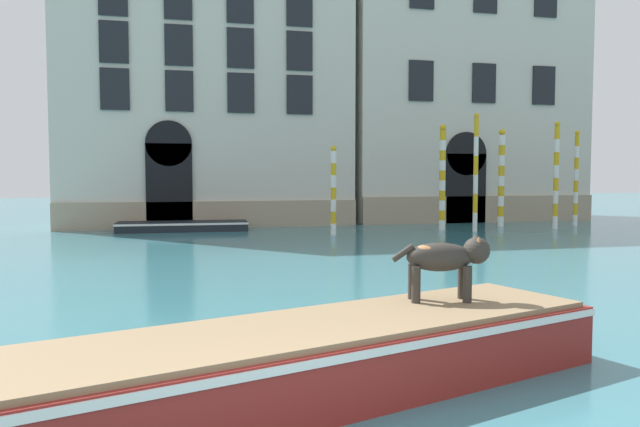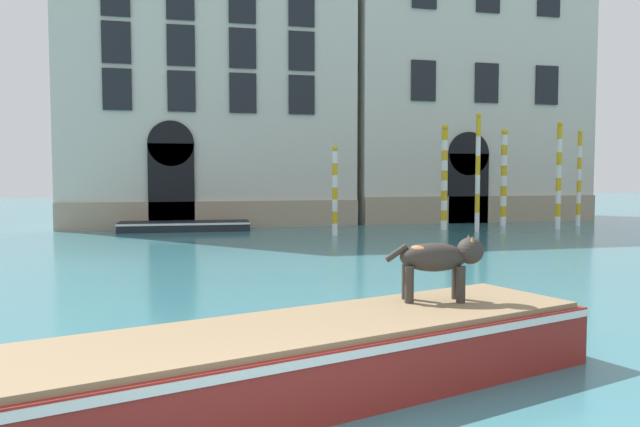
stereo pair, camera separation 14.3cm
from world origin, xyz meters
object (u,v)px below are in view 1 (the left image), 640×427
object	(u,v)px
mooring_pole_2	(556,175)
mooring_pole_4	(501,177)
mooring_pole_1	(442,177)
mooring_pole_3	(333,190)
dog_on_deck	(447,258)
mooring_pole_0	(476,172)
mooring_pole_5	(576,178)
boat_foreground	(315,357)
boat_moored_near_palazzo	(183,226)

from	to	relation	value
mooring_pole_2	mooring_pole_4	distance (m)	2.26
mooring_pole_1	mooring_pole_4	xyz separation A→B (m)	(3.23, 1.06, -0.03)
mooring_pole_3	dog_on_deck	bearing A→B (deg)	-100.11
mooring_pole_0	mooring_pole_3	size ratio (longest dim) A/B	1.41
mooring_pole_0	mooring_pole_3	xyz separation A→B (m)	(-5.80, -0.17, -0.67)
mooring_pole_0	mooring_pole_3	bearing A→B (deg)	-178.30
mooring_pole_5	mooring_pole_3	bearing A→B (deg)	-172.48
mooring_pole_0	mooring_pole_4	xyz separation A→B (m)	(2.23, 1.92, -0.22)
mooring_pole_0	mooring_pole_3	distance (m)	5.84
mooring_pole_4	mooring_pole_3	bearing A→B (deg)	-165.38
boat_foreground	mooring_pole_0	bearing A→B (deg)	39.72
mooring_pole_0	mooring_pole_2	xyz separation A→B (m)	(3.74, 0.25, -0.11)
boat_foreground	dog_on_deck	world-z (taller)	dog_on_deck
mooring_pole_1	mooring_pole_3	bearing A→B (deg)	-167.81
mooring_pole_0	mooring_pole_4	size ratio (longest dim) A/B	1.11
boat_foreground	dog_on_deck	xyz separation A→B (m)	(1.80, 0.74, 0.86)
boat_moored_near_palazzo	mooring_pole_4	distance (m)	13.52
mooring_pole_2	mooring_pole_4	size ratio (longest dim) A/B	1.05
mooring_pole_4	boat_moored_near_palazzo	bearing A→B (deg)	175.29
boat_moored_near_palazzo	mooring_pole_0	distance (m)	11.71
dog_on_deck	mooring_pole_0	bearing A→B (deg)	73.30
boat_foreground	mooring_pole_5	bearing A→B (deg)	30.17
mooring_pole_0	mooring_pole_5	world-z (taller)	mooring_pole_0
mooring_pole_3	boat_moored_near_palazzo	bearing A→B (deg)	149.02
boat_foreground	dog_on_deck	size ratio (longest dim) A/B	5.95
boat_moored_near_palazzo	mooring_pole_5	world-z (taller)	mooring_pole_5
mooring_pole_2	mooring_pole_3	size ratio (longest dim) A/B	1.34
dog_on_deck	mooring_pole_0	distance (m)	17.54
dog_on_deck	mooring_pole_1	distance (m)	17.85
mooring_pole_5	mooring_pole_1	bearing A→B (deg)	-176.00
dog_on_deck	mooring_pole_0	size ratio (longest dim) A/B	0.25
dog_on_deck	mooring_pole_2	bearing A→B (deg)	64.14
mooring_pole_3	mooring_pole_4	bearing A→B (deg)	14.62
boat_foreground	mooring_pole_0	xyz separation A→B (m)	(10.29, 16.05, 1.93)
dog_on_deck	mooring_pole_3	distance (m)	15.38
boat_moored_near_palazzo	mooring_pole_3	distance (m)	6.37
mooring_pole_2	mooring_pole_3	bearing A→B (deg)	-177.47
boat_foreground	mooring_pole_1	size ratio (longest dim) A/B	1.65
dog_on_deck	mooring_pole_5	world-z (taller)	mooring_pole_5
boat_moored_near_palazzo	mooring_pole_5	bearing A→B (deg)	-3.41
dog_on_deck	mooring_pole_5	size ratio (longest dim) A/B	0.28
mooring_pole_2	mooring_pole_5	world-z (taller)	mooring_pole_2
mooring_pole_0	mooring_pole_4	bearing A→B (deg)	40.77
mooring_pole_3	mooring_pole_0	bearing A→B (deg)	1.70
boat_foreground	boat_moored_near_palazzo	distance (m)	19.09
dog_on_deck	mooring_pole_1	world-z (taller)	mooring_pole_1
boat_moored_near_palazzo	mooring_pole_5	size ratio (longest dim) A/B	1.25
mooring_pole_3	mooring_pole_4	xyz separation A→B (m)	(8.02, 2.09, 0.45)
mooring_pole_0	mooring_pole_1	size ratio (longest dim) A/B	1.09
boat_foreground	mooring_pole_3	world-z (taller)	mooring_pole_3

